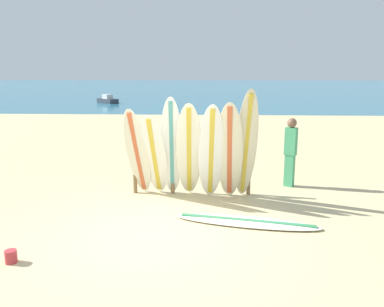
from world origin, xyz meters
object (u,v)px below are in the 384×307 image
small_boat_offshore (108,100)px  surfboard_leaning_right (230,152)px  surfboard_leaning_center (189,151)px  surfboard_leaning_left (154,156)px  surfboard_leaning_center_left (172,148)px  surfboard_leaning_center_right (211,152)px  surfboard_leaning_far_left (137,153)px  sand_bucket (11,257)px  surfboard_lying_on_sand (247,222)px  beachgoer_standing (291,149)px  surfboard_leaning_far_right (246,145)px  surfboard_rack (191,164)px

small_boat_offshore → surfboard_leaning_right: bearing=-69.7°
surfboard_leaning_center → small_boat_offshore: size_ratio=1.02×
surfboard_leaning_right → small_boat_offshore: bearing=110.3°
surfboard_leaning_left → surfboard_leaning_right: 1.62m
surfboard_leaning_center_left → surfboard_leaning_center_right: size_ratio=1.07×
surfboard_leaning_left → surfboard_leaning_center: 0.78m
surfboard_leaning_center → surfboard_leaning_far_left: bearing=174.3°
small_boat_offshore → sand_bucket: (5.80, -27.52, -0.16)m
surfboard_leaning_center_right → surfboard_lying_on_sand: 1.76m
surfboard_leaning_right → beachgoer_standing: surfboard_leaning_right is taller
surfboard_leaning_right → beachgoer_standing: (1.50, 1.12, -0.17)m
surfboard_leaning_left → surfboard_leaning_far_left: bearing=179.3°
surfboard_leaning_right → surfboard_leaning_far_right: bearing=14.8°
surfboard_rack → surfboard_leaning_left: bearing=-158.5°
surfboard_leaning_center_left → surfboard_leaning_center: surfboard_leaning_center_left is taller
surfboard_leaning_far_right → surfboard_leaning_left: bearing=179.2°
surfboard_leaning_center_left → surfboard_leaning_center: bearing=-15.6°
surfboard_leaning_far_right → surfboard_lying_on_sand: 1.81m
surfboard_leaning_center → surfboard_lying_on_sand: bearing=-49.0°
surfboard_lying_on_sand → small_boat_offshore: (-9.38, 25.88, 0.22)m
surfboard_leaning_center_right → surfboard_leaning_far_right: size_ratio=0.87×
surfboard_lying_on_sand → surfboard_leaning_left: bearing=143.3°
surfboard_leaning_far_left → beachgoer_standing: bearing=15.9°
surfboard_rack → surfboard_leaning_center_left: 0.68m
surfboard_leaning_left → surfboard_leaning_far_right: bearing=-0.8°
surfboard_leaning_left → small_boat_offshore: bearing=107.0°
surfboard_lying_on_sand → sand_bucket: size_ratio=14.25×
beachgoer_standing → surfboard_leaning_left: bearing=-162.3°
surfboard_leaning_far_right → beachgoer_standing: (1.15, 1.02, -0.30)m
surfboard_leaning_center_right → beachgoer_standing: surfboard_leaning_center_right is taller
surfboard_leaning_far_right → sand_bucket: bearing=-140.5°
surfboard_leaning_center → surfboard_leaning_center_right: 0.47m
surfboard_leaning_center_right → small_boat_offshore: size_ratio=1.00×
surfboard_leaning_far_right → small_boat_offshore: 26.28m
surfboard_leaning_right → surfboard_leaning_far_right: surfboard_leaning_far_right is taller
surfboard_leaning_center_right → sand_bucket: size_ratio=11.05×
surfboard_lying_on_sand → beachgoer_standing: bearing=62.9°
sand_bucket → beachgoer_standing: bearing=40.1°
surfboard_leaning_far_left → small_boat_offshore: (-7.13, 24.47, -0.75)m
surfboard_lying_on_sand → surfboard_leaning_far_right: bearing=86.7°
surfboard_leaning_right → surfboard_lying_on_sand: (0.27, -1.29, -1.04)m
surfboard_leaning_center_left → beachgoer_standing: 2.93m
surfboard_leaning_center_left → surfboard_leaning_right: size_ratio=1.05×
surfboard_leaning_left → surfboard_leaning_center: (0.76, -0.11, 0.13)m
surfboard_leaning_center_left → surfboard_lying_on_sand: surfboard_leaning_center_left is taller
surfboard_lying_on_sand → surfboard_leaning_center_right: bearing=117.4°
surfboard_rack → sand_bucket: (-2.48, -3.36, -0.59)m
surfboard_lying_on_sand → small_boat_offshore: size_ratio=1.29×
small_boat_offshore → sand_bucket: small_boat_offshore is taller
surfboard_rack → surfboard_lying_on_sand: surfboard_rack is taller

